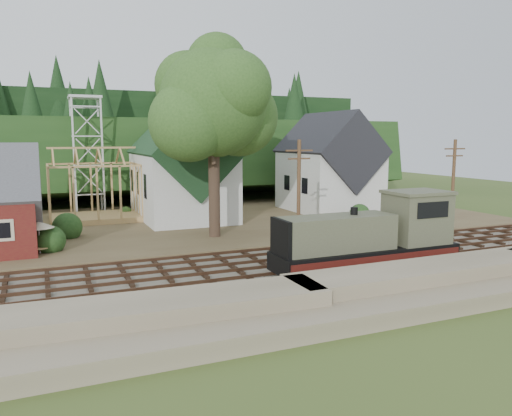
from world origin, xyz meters
name	(u,v)px	position (x,y,z in m)	size (l,w,h in m)	color
ground	(236,273)	(0.00, 0.00, 0.00)	(140.00, 140.00, 0.00)	#384C1E
embankment	(304,320)	(0.00, -8.50, 0.00)	(64.00, 5.00, 1.60)	#7F7259
railroad_bed	(236,272)	(0.00, 0.00, 0.08)	(64.00, 11.00, 0.16)	#726B5B
village_flat	(167,224)	(0.00, 18.00, 0.15)	(64.00, 26.00, 0.30)	brown
hillside	(127,198)	(0.00, 42.00, 0.00)	(70.00, 28.00, 8.00)	#1E3F19
ridge	(112,187)	(0.00, 58.00, 0.00)	(80.00, 20.00, 12.00)	black
church	(182,169)	(2.00, 19.68, 5.18)	(8.40, 15.17, 13.00)	silver
farmhouse	(329,168)	(18.00, 19.00, 4.87)	(8.40, 10.80, 10.60)	silver
timber_frame	(94,189)	(-6.00, 22.00, 3.27)	(8.20, 6.20, 6.99)	tan
lattice_tower	(86,119)	(-6.00, 28.00, 10.03)	(3.20, 3.20, 12.12)	silver
big_tree	(215,111)	(2.17, 10.08, 10.22)	(10.90, 8.40, 14.70)	#38281E
telegraph_pole_near	(299,190)	(7.00, 5.20, 4.25)	(2.20, 0.28, 8.00)	#4C331E
telegraph_pole_far	(453,183)	(22.00, 5.20, 4.25)	(2.20, 0.28, 8.00)	#4C331E
locomotive	(373,238)	(7.75, -3.00, 2.09)	(11.72, 2.93, 4.70)	black
car_blue	(13,242)	(-12.62, 10.85, 0.91)	(1.43, 3.56, 1.21)	#5676BA
car_red	(354,207)	(19.65, 16.42, 0.86)	(1.86, 4.04, 1.12)	red
patio_set	(39,226)	(-10.87, 8.98, 2.20)	(2.00, 2.00, 2.23)	silver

